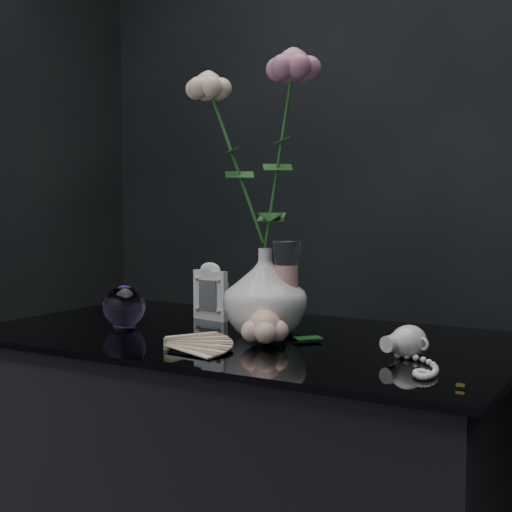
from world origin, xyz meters
The scene contains 8 objects.
vase centered at (0.04, 0.06, 0.85)m, with size 0.16×0.16×0.17m, color white.
wine_glass centered at (0.09, 0.07, 0.85)m, with size 0.06×0.06×0.18m, color white, non-canonical shape.
picture_frame centered at (-0.15, 0.16, 0.83)m, with size 0.09×0.07×0.13m, color white, non-canonical shape.
paperweight centered at (-0.25, -0.01, 0.81)m, with size 0.09×0.09×0.09m, color #AE85D9, non-canonical shape.
paper_fan centered at (-0.04, -0.14, 0.77)m, with size 0.23×0.18×0.02m, color beige, non-canonical shape.
loose_rose centered at (0.09, -0.02, 0.79)m, with size 0.14×0.19×0.06m, color beige, non-canonical shape.
pearl_jar centered at (0.35, 0.01, 0.79)m, with size 0.19×0.20×0.06m, color white, non-canonical shape.
roses centered at (0.03, 0.06, 1.13)m, with size 0.25×0.12×0.43m.
Camera 1 is at (0.71, -1.14, 1.02)m, focal length 50.00 mm.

